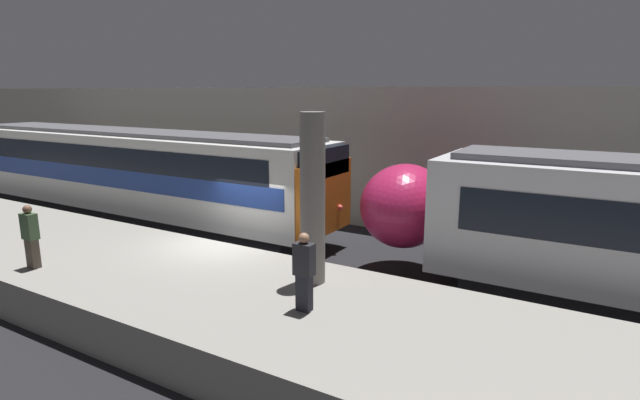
% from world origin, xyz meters
% --- Properties ---
extents(ground_plane, '(120.00, 120.00, 0.00)m').
position_xyz_m(ground_plane, '(0.00, 0.00, 0.00)').
color(ground_plane, black).
extents(platform, '(40.00, 4.74, 0.98)m').
position_xyz_m(platform, '(0.00, -2.37, 0.49)').
color(platform, gray).
rests_on(platform, ground).
extents(station_rear_barrier, '(50.00, 0.15, 5.26)m').
position_xyz_m(station_rear_barrier, '(0.00, 6.79, 2.63)').
color(station_rear_barrier, '#B2AD9E').
rests_on(station_rear_barrier, ground).
extents(support_pillar_near, '(0.54, 0.54, 3.71)m').
position_xyz_m(support_pillar_near, '(3.68, -1.24, 2.84)').
color(support_pillar_near, slate).
rests_on(support_pillar_near, platform).
extents(train_boxy, '(17.62, 3.05, 3.65)m').
position_xyz_m(train_boxy, '(-6.95, 2.75, 1.88)').
color(train_boxy, black).
rests_on(train_boxy, ground).
extents(person_waiting, '(0.38, 0.24, 1.55)m').
position_xyz_m(person_waiting, '(4.32, -2.61, 1.79)').
color(person_waiting, black).
rests_on(person_waiting, platform).
extents(person_walking, '(0.38, 0.24, 1.54)m').
position_xyz_m(person_walking, '(-2.52, -3.87, 1.78)').
color(person_walking, '#473D33').
rests_on(person_walking, platform).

